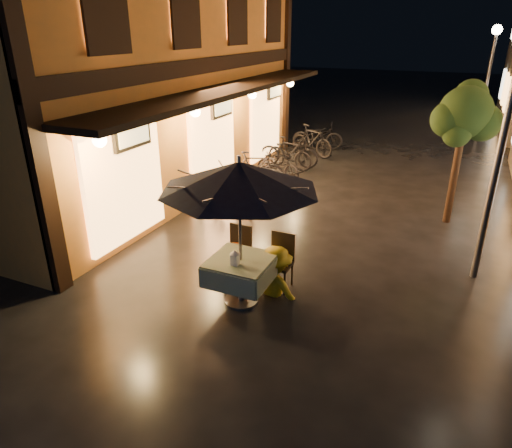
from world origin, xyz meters
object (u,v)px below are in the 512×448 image
at_px(streetlamp_near, 509,113).
at_px(cafe_table, 241,270).
at_px(patio_umbrella, 239,176).
at_px(person_yellow, 276,249).
at_px(bicycle_0, 225,194).
at_px(table_lantern, 235,257).
at_px(person_orange, 235,244).

distance_m(streetlamp_near, cafe_table, 4.86).
relative_size(streetlamp_near, patio_umbrella, 1.72).
relative_size(person_yellow, bicycle_0, 0.96).
xyz_separation_m(patio_umbrella, bicycle_0, (-2.07, 3.42, -1.70)).
relative_size(table_lantern, bicycle_0, 0.15).
relative_size(streetlamp_near, cafe_table, 4.27).
height_order(cafe_table, patio_umbrella, patio_umbrella).
height_order(table_lantern, person_yellow, person_yellow).
height_order(cafe_table, table_lantern, table_lantern).
relative_size(patio_umbrella, person_yellow, 1.52).
height_order(streetlamp_near, person_orange, streetlamp_near).
xyz_separation_m(streetlamp_near, person_yellow, (-3.09, -1.94, -2.11)).
bearing_deg(table_lantern, bicycle_0, 119.81).
bearing_deg(bicycle_0, person_orange, -142.44).
distance_m(streetlamp_near, patio_umbrella, 4.33).
bearing_deg(cafe_table, person_orange, 125.03).
xyz_separation_m(streetlamp_near, person_orange, (-3.85, -1.94, -2.17)).
height_order(streetlamp_near, patio_umbrella, streetlamp_near).
xyz_separation_m(patio_umbrella, table_lantern, (0.00, -0.19, -1.23)).
relative_size(streetlamp_near, bicycle_0, 2.49).
xyz_separation_m(cafe_table, person_orange, (-0.37, 0.52, 0.16)).
xyz_separation_m(streetlamp_near, table_lantern, (-3.48, -2.65, -2.00)).
bearing_deg(bicycle_0, patio_umbrella, -141.71).
relative_size(cafe_table, person_yellow, 0.61).
distance_m(streetlamp_near, bicycle_0, 6.15).
distance_m(table_lantern, bicycle_0, 4.19).
xyz_separation_m(cafe_table, patio_umbrella, (0.00, 0.00, 1.56)).
bearing_deg(person_yellow, person_orange, 8.69).
height_order(cafe_table, person_orange, person_orange).
bearing_deg(person_orange, streetlamp_near, -147.82).
height_order(cafe_table, person_yellow, person_yellow).
xyz_separation_m(table_lantern, person_orange, (-0.37, 0.71, -0.17)).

